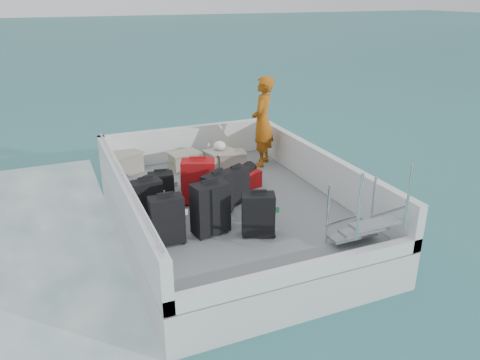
# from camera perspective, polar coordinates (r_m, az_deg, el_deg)

# --- Properties ---
(ground) EXTENTS (160.00, 160.00, 0.00)m
(ground) POSITION_cam_1_polar(r_m,az_deg,el_deg) (8.16, -1.12, -6.74)
(ground) COLOR #1C6263
(ground) RESTS_ON ground
(ferry_hull) EXTENTS (3.60, 5.00, 0.60)m
(ferry_hull) POSITION_cam_1_polar(r_m,az_deg,el_deg) (8.02, -1.14, -4.86)
(ferry_hull) COLOR silver
(ferry_hull) RESTS_ON ground
(deck) EXTENTS (3.30, 4.70, 0.02)m
(deck) POSITION_cam_1_polar(r_m,az_deg,el_deg) (7.89, -1.15, -2.85)
(deck) COLOR slate
(deck) RESTS_ON ferry_hull
(deck_fittings) EXTENTS (3.60, 5.00, 0.90)m
(deck_fittings) POSITION_cam_1_polar(r_m,az_deg,el_deg) (7.59, 2.16, -0.74)
(deck_fittings) COLOR silver
(deck_fittings) RESTS_ON deck
(suitcase_0) EXTENTS (0.47, 0.28, 0.71)m
(suitcase_0) POSITION_cam_1_polar(r_m,az_deg,el_deg) (6.57, -8.89, -4.93)
(suitcase_0) COLOR black
(suitcase_0) RESTS_ON deck
(suitcase_1) EXTENTS (0.48, 0.31, 0.68)m
(suitcase_1) POSITION_cam_1_polar(r_m,az_deg,el_deg) (7.25, -11.27, -2.59)
(suitcase_1) COLOR black
(suitcase_1) RESTS_ON deck
(suitcase_2) EXTENTS (0.44, 0.30, 0.58)m
(suitcase_2) POSITION_cam_1_polar(r_m,az_deg,el_deg) (7.75, -9.56, -1.20)
(suitcase_2) COLOR black
(suitcase_2) RESTS_ON deck
(suitcase_3) EXTENTS (0.56, 0.39, 0.79)m
(suitcase_3) POSITION_cam_1_polar(r_m,az_deg,el_deg) (6.77, -3.64, -3.52)
(suitcase_3) COLOR black
(suitcase_3) RESTS_ON deck
(suitcase_4) EXTENTS (0.56, 0.51, 0.71)m
(suitcase_4) POSITION_cam_1_polar(r_m,az_deg,el_deg) (7.29, -2.76, -1.87)
(suitcase_4) COLOR black
(suitcase_4) RESTS_ON deck
(suitcase_5) EXTENTS (0.63, 0.50, 0.75)m
(suitcase_5) POSITION_cam_1_polar(r_m,az_deg,el_deg) (7.77, -5.08, -0.24)
(suitcase_5) COLOR #AD100D
(suitcase_5) RESTS_ON deck
(suitcase_6) EXTENTS (0.54, 0.43, 0.65)m
(suitcase_6) POSITION_cam_1_polar(r_m,az_deg,el_deg) (6.73, 2.23, -4.29)
(suitcase_6) COLOR black
(suitcase_6) RESTS_ON deck
(suitcase_7) EXTENTS (0.50, 0.42, 0.61)m
(suitcase_7) POSITION_cam_1_polar(r_m,az_deg,el_deg) (7.77, -0.51, -0.71)
(suitcase_7) COLOR black
(suitcase_7) RESTS_ON deck
(suitcase_8) EXTENTS (0.89, 0.70, 0.31)m
(suitcase_8) POSITION_cam_1_polar(r_m,az_deg,el_deg) (8.42, -0.42, 0.04)
(suitcase_8) COLOR #AD100D
(suitcase_8) RESTS_ON deck
(duffel_0) EXTENTS (0.56, 0.46, 0.32)m
(duffel_0) POSITION_cam_1_polar(r_m,az_deg,el_deg) (8.26, -9.97, -0.72)
(duffel_0) COLOR black
(duffel_0) RESTS_ON deck
(duffel_1) EXTENTS (0.57, 0.53, 0.32)m
(duffel_1) POSITION_cam_1_polar(r_m,az_deg,el_deg) (8.40, -5.33, -0.09)
(duffel_1) COLOR black
(duffel_1) RESTS_ON deck
(duffel_2) EXTENTS (0.56, 0.54, 0.32)m
(duffel_2) POSITION_cam_1_polar(r_m,az_deg,el_deg) (8.46, 0.54, 0.18)
(duffel_2) COLOR black
(duffel_2) RESTS_ON deck
(crate_0) EXTENTS (0.73, 0.62, 0.37)m
(crate_0) POSITION_cam_1_polar(r_m,az_deg,el_deg) (9.40, -13.91, 1.96)
(crate_0) COLOR gray
(crate_0) RESTS_ON deck
(crate_1) EXTENTS (0.60, 0.46, 0.33)m
(crate_1) POSITION_cam_1_polar(r_m,az_deg,el_deg) (9.38, -6.82, 2.29)
(crate_1) COLOR gray
(crate_1) RESTS_ON deck
(crate_2) EXTENTS (0.62, 0.50, 0.33)m
(crate_2) POSITION_cam_1_polar(r_m,az_deg,el_deg) (9.44, -2.48, 2.56)
(crate_2) COLOR gray
(crate_2) RESTS_ON deck
(crate_3) EXTENTS (0.58, 0.45, 0.31)m
(crate_3) POSITION_cam_1_polar(r_m,az_deg,el_deg) (9.38, -1.05, 2.39)
(crate_3) COLOR gray
(crate_3) RESTS_ON deck
(yellow_bag) EXTENTS (0.28, 0.26, 0.22)m
(yellow_bag) POSITION_cam_1_polar(r_m,az_deg,el_deg) (10.02, -1.61, 3.41)
(yellow_bag) COLOR yellow
(yellow_bag) RESTS_ON deck
(white_bag) EXTENTS (0.24, 0.24, 0.18)m
(white_bag) POSITION_cam_1_polar(r_m,az_deg,el_deg) (9.36, -2.50, 4.03)
(white_bag) COLOR white
(white_bag) RESTS_ON crate_2
(passenger) EXTENTS (0.75, 0.79, 1.80)m
(passenger) POSITION_cam_1_polar(r_m,az_deg,el_deg) (9.37, 2.76, 7.11)
(passenger) COLOR orange
(passenger) RESTS_ON deck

